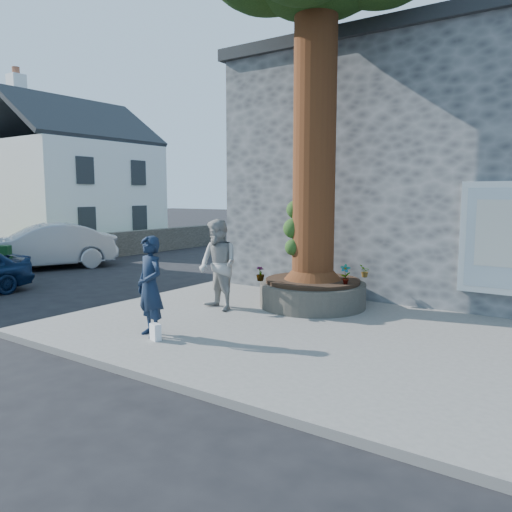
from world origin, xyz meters
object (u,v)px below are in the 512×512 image
Objects in this scene: planter at (312,293)px; a_board_sign at (1,262)px; man at (150,286)px; woman at (218,265)px; car_silver at (43,246)px.

a_board_sign is at bearing -170.94° from planter.
man is at bearing -107.95° from planter.
woman is 9.30m from car_silver.
man is 0.37× the size of car_silver.
car_silver is (-10.60, 0.31, 0.36)m from planter.
a_board_sign is at bearing -44.75° from car_silver.
man is 10.22m from car_silver.
car_silver is (-9.13, 1.75, -0.30)m from woman.
man reaches higher than planter.
woman reaches higher than planter.
woman is at bearing -135.51° from planter.
woman is (-0.29, 2.20, 0.09)m from man.
a_board_sign is at bearing -162.72° from woman.
man is at bearing -66.08° from woman.
woman is (-1.47, -1.44, 0.66)m from planter.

